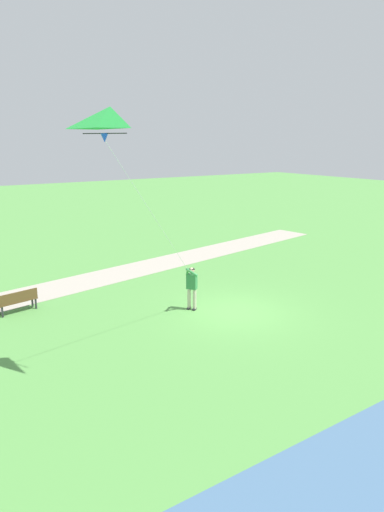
{
  "coord_description": "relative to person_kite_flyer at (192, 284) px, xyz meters",
  "views": [
    {
      "loc": [
        -12.95,
        10.55,
        6.53
      ],
      "look_at": [
        0.59,
        1.62,
        2.38
      ],
      "focal_mm": 31.57,
      "sensor_mm": 36.0,
      "label": 1
    }
  ],
  "objects": [
    {
      "name": "flying_kite",
      "position": [
        -2.97,
        4.44,
        5.85
      ],
      "size": [
        3.56,
        4.76,
        5.55
      ],
      "color": "green"
    },
    {
      "name": "person_kite_flyer",
      "position": [
        0.0,
        0.0,
        0.0
      ],
      "size": [
        0.54,
        0.62,
        1.83
      ],
      "color": "#232328",
      "rests_on": "ground"
    },
    {
      "name": "ground_plane",
      "position": [
        -1.17,
        -1.25,
        -1.05
      ],
      "size": [
        120.0,
        120.0,
        0.0
      ],
      "primitive_type": "plane",
      "color": "#569947"
    },
    {
      "name": "park_bench_near_walkway",
      "position": [
        3.49,
        5.85,
        -0.54
      ],
      "size": [
        0.71,
        1.56,
        0.88
      ],
      "color": "brown",
      "rests_on": "ground"
    },
    {
      "name": "walkway_path",
      "position": [
        6.13,
        0.75,
        -1.04
      ],
      "size": [
        8.2,
        31.9,
        0.02
      ],
      "primitive_type": "cube",
      "rotation": [
        0.0,
        0.0,
        0.18
      ],
      "color": "#ADA393",
      "rests_on": "ground"
    }
  ]
}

